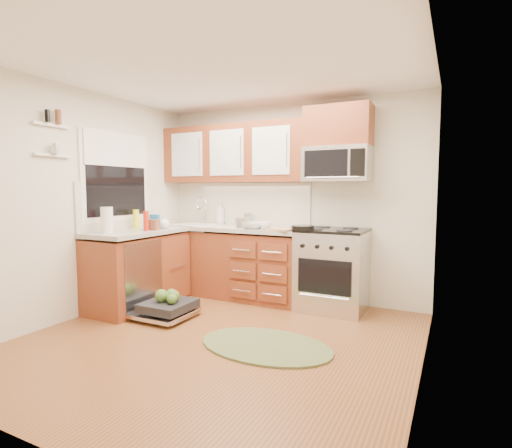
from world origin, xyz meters
The scene contains 38 objects.
floor centered at (0.00, 0.00, 0.00)m, with size 3.50×3.50×0.00m, color brown.
ceiling centered at (0.00, 0.00, 2.50)m, with size 3.50×3.50×0.00m, color white.
wall_back centered at (0.00, 1.75, 1.25)m, with size 3.50×0.04×2.50m, color beige.
wall_front centered at (0.00, -1.75, 1.25)m, with size 3.50×0.04×2.50m, color beige.
wall_left centered at (-1.75, 0.00, 1.25)m, with size 0.04×3.50×2.50m, color beige.
wall_right centered at (1.75, 0.00, 1.25)m, with size 0.04×3.50×2.50m, color beige.
base_cabinet_back centered at (-0.73, 1.45, 0.42)m, with size 2.05×0.60×0.85m, color #5F2315.
base_cabinet_left centered at (-1.45, 0.52, 0.42)m, with size 0.60×1.25×0.85m, color #5F2315.
countertop_back centered at (-0.72, 1.44, 0.90)m, with size 2.07×0.64×0.05m, color #A39D95.
countertop_left centered at (-1.44, 0.53, 0.90)m, with size 0.64×1.27×0.05m, color #A39D95.
backsplash_back centered at (-0.73, 1.74, 1.21)m, with size 2.05×0.02×0.57m, color beige.
backsplash_left centered at (-1.74, 0.52, 1.21)m, with size 0.02×1.25×0.57m, color beige.
upper_cabinets centered at (-0.73, 1.57, 1.88)m, with size 2.05×0.35×0.75m, color #5F2315, non-canonical shape.
cabinet_over_mw centered at (0.68, 1.57, 2.13)m, with size 0.76×0.35×0.47m, color #5F2315.
range centered at (0.68, 1.43, 0.47)m, with size 0.76×0.64×0.95m, color silver, non-canonical shape.
microwave centered at (0.68, 1.55, 1.70)m, with size 0.76×0.38×0.40m, color silver, non-canonical shape.
sink centered at (-1.25, 1.42, 0.80)m, with size 0.62×0.50×0.26m, color white, non-canonical shape.
dishwasher centered at (-0.86, 0.30, 0.10)m, with size 0.70×0.60×0.20m, color silver, non-canonical shape.
window centered at (-1.74, 0.50, 1.55)m, with size 0.03×1.05×1.05m, color white, non-canonical shape.
window_blind centered at (-1.71, 0.50, 1.88)m, with size 0.02×0.96×0.40m, color white.
shelf_upper centered at (-1.72, -0.35, 2.05)m, with size 0.04×0.40×0.03m, color white.
shelf_lower centered at (-1.72, -0.35, 1.75)m, with size 0.04×0.40×0.03m, color white.
rug centered at (0.46, 0.07, 0.01)m, with size 1.24×0.80×0.02m, color #546338, non-canonical shape.
skillet centered at (0.40, 1.18, 0.97)m, with size 0.26×0.26×0.05m, color black.
stock_pot centered at (-0.41, 1.28, 0.99)m, with size 0.22×0.22×0.13m, color silver.
cutting_board centered at (0.11, 1.22, 0.94)m, with size 0.30×0.19×0.02m, color #9F8048.
canister centered at (-0.55, 1.65, 1.01)m, with size 0.10×0.10×0.17m, color silver.
paper_towel_roll centered at (-1.52, 0.13, 1.07)m, with size 0.13×0.13×0.29m, color white.
mustard_bottle centered at (-1.62, 0.69, 1.04)m, with size 0.07×0.07×0.23m, color #FFF71C.
red_bottle centered at (-1.28, 0.49, 1.04)m, with size 0.06×0.06×0.23m, color red.
wooden_box centered at (-1.25, 0.59, 0.99)m, with size 0.13×0.09×0.13m, color brown.
blue_carton centered at (-1.33, 0.71, 1.01)m, with size 0.11×0.07×0.18m, color #2367A3.
bowl_a centered at (-0.34, 1.41, 0.95)m, with size 0.24×0.24×0.06m, color #999999.
bowl_b centered at (-0.27, 1.25, 0.97)m, with size 0.26×0.26×0.08m, color #999999.
cup centered at (-0.10, 1.25, 0.97)m, with size 0.12×0.12×0.10m, color #999999.
soap_bottle_a centered at (-1.00, 1.68, 1.08)m, with size 0.12×0.12×0.31m, color #999999.
soap_bottle_b centered at (-1.62, 1.05, 1.03)m, with size 0.10×0.10×0.21m, color #999999.
soap_bottle_c centered at (-1.25, 0.78, 1.01)m, with size 0.13×0.13×0.16m, color #999999.
Camera 1 is at (1.94, -3.07, 1.41)m, focal length 28.00 mm.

